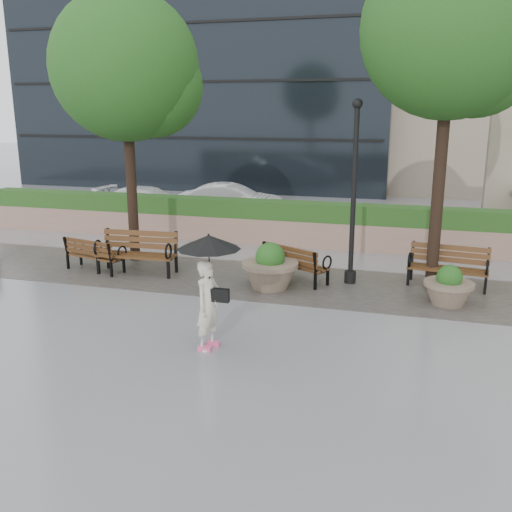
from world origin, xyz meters
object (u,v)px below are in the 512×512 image
(bench_0, at_px, (95,261))
(lamppost, at_px, (353,205))
(bench_3, at_px, (447,275))
(car_right, at_px, (231,201))
(car_left, at_px, (149,203))
(bench_1, at_px, (137,261))
(pedestrian, at_px, (209,281))
(bench_2, at_px, (295,270))
(planter_right, at_px, (448,289))
(planter_left, at_px, (270,271))

(bench_0, distance_m, lamppost, 6.80)
(bench_3, xyz_separation_m, car_right, (-7.70, 6.88, 0.38))
(car_left, height_order, car_right, car_right)
(bench_1, xyz_separation_m, pedestrian, (3.45, -3.92, 0.93))
(bench_2, xyz_separation_m, lamppost, (1.32, 0.21, 1.66))
(bench_0, height_order, lamppost, lamppost)
(bench_2, bearing_deg, planter_right, -164.40)
(bench_0, bearing_deg, pedestrian, 154.31)
(planter_right, distance_m, car_right, 11.24)
(bench_2, relative_size, planter_right, 1.69)
(lamppost, distance_m, pedestrian, 5.03)
(car_left, bearing_deg, planter_left, -135.35)
(planter_right, bearing_deg, bench_2, 167.25)
(planter_right, height_order, car_right, car_right)
(lamppost, bearing_deg, planter_left, -151.64)
(bench_0, relative_size, car_right, 0.43)
(pedestrian, bearing_deg, lamppost, -6.91)
(bench_1, distance_m, planter_right, 7.62)
(bench_3, distance_m, car_right, 10.33)
(bench_1, height_order, car_right, car_right)
(car_right, xyz_separation_m, pedestrian, (3.51, -11.79, 0.58))
(planter_left, height_order, car_right, car_right)
(bench_0, xyz_separation_m, lamppost, (6.54, 0.79, 1.67))
(bench_2, bearing_deg, bench_3, -143.30)
(car_right, bearing_deg, bench_0, 163.77)
(planter_left, xyz_separation_m, car_right, (-3.67, 8.15, 0.23))
(planter_right, xyz_separation_m, lamppost, (-2.23, 1.01, 1.58))
(planter_right, bearing_deg, car_right, 133.08)
(bench_1, bearing_deg, bench_2, 3.10)
(bench_0, bearing_deg, planter_right, -167.63)
(planter_left, xyz_separation_m, pedestrian, (-0.15, -3.64, 0.81))
(bench_1, xyz_separation_m, car_right, (-0.07, 7.87, 0.35))
(bench_2, distance_m, lamppost, 2.13)
(car_right, bearing_deg, planter_left, -164.13)
(planter_left, height_order, lamppost, lamppost)
(bench_1, distance_m, pedestrian, 5.30)
(planter_left, bearing_deg, car_right, 114.23)
(bench_3, bearing_deg, planter_right, -83.73)
(bench_1, height_order, lamppost, lamppost)
(planter_right, relative_size, lamppost, 0.24)
(planter_right, bearing_deg, bench_0, 178.51)
(bench_3, height_order, planter_left, planter_left)
(planter_right, bearing_deg, bench_1, 177.49)
(planter_left, bearing_deg, lamppost, 28.36)
(car_right, bearing_deg, bench_2, -159.25)
(bench_0, xyz_separation_m, bench_1, (1.17, 0.11, 0.06))
(bench_0, height_order, bench_2, bench_2)
(bench_1, relative_size, bench_2, 1.14)
(bench_1, bearing_deg, car_right, 86.97)
(bench_1, bearing_deg, bench_0, -178.32)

